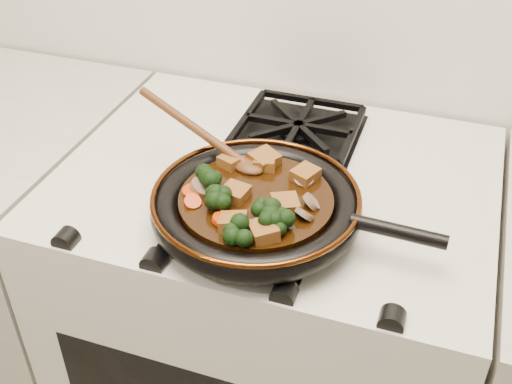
% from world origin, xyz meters
% --- Properties ---
extents(stove, '(0.76, 0.60, 0.90)m').
position_xyz_m(stove, '(0.00, 1.69, 0.45)').
color(stove, beige).
rests_on(stove, ground).
extents(burner_grate_front, '(0.23, 0.23, 0.03)m').
position_xyz_m(burner_grate_front, '(0.00, 1.55, 0.91)').
color(burner_grate_front, black).
rests_on(burner_grate_front, stove).
extents(burner_grate_back, '(0.23, 0.23, 0.03)m').
position_xyz_m(burner_grate_back, '(0.00, 1.83, 0.91)').
color(burner_grate_back, black).
rests_on(burner_grate_back, stove).
extents(skillet, '(0.45, 0.33, 0.05)m').
position_xyz_m(skillet, '(0.02, 1.54, 0.94)').
color(skillet, black).
rests_on(skillet, burner_grate_front).
extents(braising_sauce, '(0.24, 0.24, 0.02)m').
position_xyz_m(braising_sauce, '(0.01, 1.54, 0.95)').
color(braising_sauce, black).
rests_on(braising_sauce, skillet).
extents(tofu_cube_0, '(0.06, 0.06, 0.03)m').
position_xyz_m(tofu_cube_0, '(0.05, 1.46, 0.97)').
color(tofu_cube_0, brown).
rests_on(tofu_cube_0, braising_sauce).
extents(tofu_cube_1, '(0.04, 0.04, 0.02)m').
position_xyz_m(tofu_cube_1, '(-0.02, 1.53, 0.97)').
color(tofu_cube_1, brown).
rests_on(tofu_cube_1, braising_sauce).
extents(tofu_cube_2, '(0.06, 0.06, 0.03)m').
position_xyz_m(tofu_cube_2, '(-0.00, 1.63, 0.97)').
color(tofu_cube_2, brown).
rests_on(tofu_cube_2, braising_sauce).
extents(tofu_cube_3, '(0.05, 0.05, 0.03)m').
position_xyz_m(tofu_cube_3, '(0.01, 1.46, 0.97)').
color(tofu_cube_3, brown).
rests_on(tofu_cube_3, braising_sauce).
extents(tofu_cube_4, '(0.05, 0.05, 0.02)m').
position_xyz_m(tofu_cube_4, '(0.07, 1.61, 0.97)').
color(tofu_cube_4, brown).
rests_on(tofu_cube_4, braising_sauce).
extents(tofu_cube_5, '(0.04, 0.04, 0.02)m').
position_xyz_m(tofu_cube_5, '(-0.05, 1.61, 0.97)').
color(tofu_cube_5, brown).
rests_on(tofu_cube_5, braising_sauce).
extents(tofu_cube_6, '(0.04, 0.04, 0.02)m').
position_xyz_m(tofu_cube_6, '(0.00, 1.62, 0.97)').
color(tofu_cube_6, brown).
rests_on(tofu_cube_6, braising_sauce).
extents(tofu_cube_7, '(0.05, 0.05, 0.03)m').
position_xyz_m(tofu_cube_7, '(0.06, 1.53, 0.97)').
color(tofu_cube_7, brown).
rests_on(tofu_cube_7, braising_sauce).
extents(broccoli_floret_0, '(0.09, 0.08, 0.06)m').
position_xyz_m(broccoli_floret_0, '(0.02, 1.44, 0.97)').
color(broccoli_floret_0, black).
rests_on(broccoli_floret_0, braising_sauce).
extents(broccoli_floret_1, '(0.08, 0.08, 0.07)m').
position_xyz_m(broccoli_floret_1, '(0.07, 1.48, 0.97)').
color(broccoli_floret_1, black).
rests_on(broccoli_floret_1, braising_sauce).
extents(broccoli_floret_2, '(0.08, 0.08, 0.07)m').
position_xyz_m(broccoli_floret_2, '(-0.06, 1.54, 0.97)').
color(broccoli_floret_2, black).
rests_on(broccoli_floret_2, braising_sauce).
extents(broccoli_floret_3, '(0.08, 0.09, 0.05)m').
position_xyz_m(broccoli_floret_3, '(0.06, 1.50, 0.97)').
color(broccoli_floret_3, black).
rests_on(broccoli_floret_3, braising_sauce).
extents(broccoli_floret_4, '(0.07, 0.08, 0.06)m').
position_xyz_m(broccoli_floret_4, '(0.04, 1.50, 0.97)').
color(broccoli_floret_4, black).
rests_on(broccoli_floret_4, braising_sauce).
extents(broccoli_floret_5, '(0.06, 0.06, 0.06)m').
position_xyz_m(broccoli_floret_5, '(-0.03, 1.50, 0.97)').
color(broccoli_floret_5, black).
rests_on(broccoli_floret_5, braising_sauce).
extents(carrot_coin_0, '(0.03, 0.03, 0.02)m').
position_xyz_m(carrot_coin_0, '(-0.07, 1.49, 0.96)').
color(carrot_coin_0, '#BC2C05').
rests_on(carrot_coin_0, braising_sauce).
extents(carrot_coin_1, '(0.03, 0.03, 0.02)m').
position_xyz_m(carrot_coin_1, '(-0.01, 1.47, 0.96)').
color(carrot_coin_1, '#BC2C05').
rests_on(carrot_coin_1, braising_sauce).
extents(carrot_coin_2, '(0.03, 0.03, 0.01)m').
position_xyz_m(carrot_coin_2, '(-0.08, 1.52, 0.96)').
color(carrot_coin_2, '#BC2C05').
rests_on(carrot_coin_2, braising_sauce).
extents(carrot_coin_3, '(0.03, 0.03, 0.02)m').
position_xyz_m(carrot_coin_3, '(0.03, 1.46, 0.96)').
color(carrot_coin_3, '#BC2C05').
rests_on(carrot_coin_3, braising_sauce).
extents(mushroom_slice_0, '(0.04, 0.04, 0.03)m').
position_xyz_m(mushroom_slice_0, '(0.03, 1.46, 0.97)').
color(mushroom_slice_0, brown).
rests_on(mushroom_slice_0, braising_sauce).
extents(mushroom_slice_1, '(0.04, 0.04, 0.03)m').
position_xyz_m(mushroom_slice_1, '(0.10, 1.55, 0.97)').
color(mushroom_slice_1, brown).
rests_on(mushroom_slice_1, braising_sauce).
extents(mushroom_slice_2, '(0.04, 0.04, 0.03)m').
position_xyz_m(mushroom_slice_2, '(-0.07, 1.53, 0.97)').
color(mushroom_slice_2, brown).
rests_on(mushroom_slice_2, braising_sauce).
extents(mushroom_slice_3, '(0.04, 0.04, 0.02)m').
position_xyz_m(mushroom_slice_3, '(0.07, 1.60, 0.97)').
color(mushroom_slice_3, brown).
rests_on(mushroom_slice_3, braising_sauce).
extents(mushroom_slice_4, '(0.04, 0.04, 0.03)m').
position_xyz_m(mushroom_slice_4, '(0.10, 1.52, 0.97)').
color(mushroom_slice_4, brown).
rests_on(mushroom_slice_4, braising_sauce).
extents(wooden_spoon, '(0.15, 0.07, 0.24)m').
position_xyz_m(wooden_spoon, '(-0.08, 1.63, 0.98)').
color(wooden_spoon, '#4D2810').
rests_on(wooden_spoon, braising_sauce).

